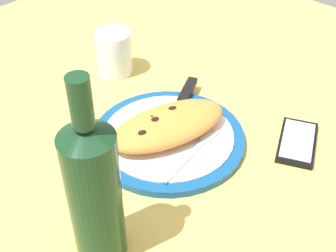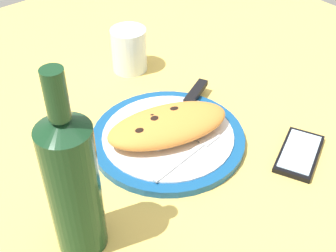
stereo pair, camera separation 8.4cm
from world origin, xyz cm
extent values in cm
cube|color=#DBB756|center=(0.00, 0.00, -1.50)|extent=(150.00, 150.00, 3.00)
cylinder|color=navy|center=(0.00, 0.00, 0.71)|extent=(28.81, 28.81, 1.42)
cylinder|color=white|center=(0.00, 0.00, 1.57)|extent=(24.61, 24.61, 0.30)
ellipsoid|color=orange|center=(0.46, 0.37, 3.95)|extent=(25.32, 17.41, 4.46)
ellipsoid|color=black|center=(-2.19, 0.98, 5.79)|extent=(2.72, 2.48, 0.84)
ellipsoid|color=black|center=(-5.85, 0.52, 5.44)|extent=(2.97, 2.58, 0.87)
ellipsoid|color=black|center=(2.24, 0.89, 5.79)|extent=(2.24, 1.84, 0.78)
ellipsoid|color=black|center=(-1.85, 1.99, 5.76)|extent=(2.14, 2.05, 0.60)
cube|color=silver|center=(-3.41, -7.08, 1.92)|extent=(12.52, 2.48, 0.40)
cube|color=silver|center=(4.78, -6.03, 1.92)|extent=(4.25, 2.69, 0.40)
cube|color=silver|center=(2.06, 1.21, 1.92)|extent=(14.05, 7.52, 0.40)
cube|color=black|center=(12.66, 6.00, 2.32)|extent=(8.62, 5.35, 1.20)
cube|color=black|center=(15.60, -18.47, 0.50)|extent=(14.22, 11.15, 1.00)
cube|color=silver|center=(15.60, -18.47, 1.08)|extent=(12.43, 9.64, 0.16)
cylinder|color=silver|center=(9.86, 25.13, 4.96)|extent=(7.96, 7.96, 9.93)
cylinder|color=silver|center=(9.86, 25.13, 2.26)|extent=(7.32, 7.32, 4.12)
cylinder|color=#14381E|center=(-24.35, -8.99, 10.88)|extent=(7.37, 7.37, 21.76)
cone|color=#14381E|center=(-24.35, -8.99, 22.68)|extent=(7.37, 7.37, 1.84)
cylinder|color=#14381E|center=(-24.35, -8.99, 26.97)|extent=(2.80, 2.80, 6.73)
camera|label=1|loc=(-48.10, -43.69, 57.26)|focal=49.03mm
camera|label=2|loc=(-42.06, -49.54, 57.26)|focal=49.03mm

